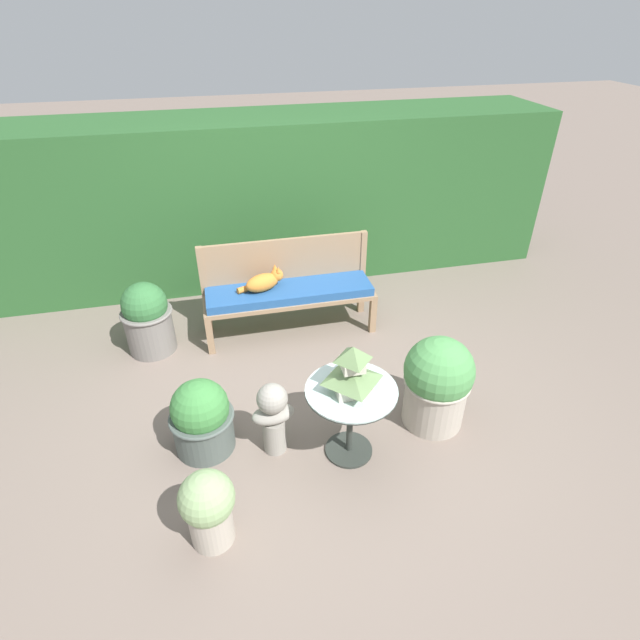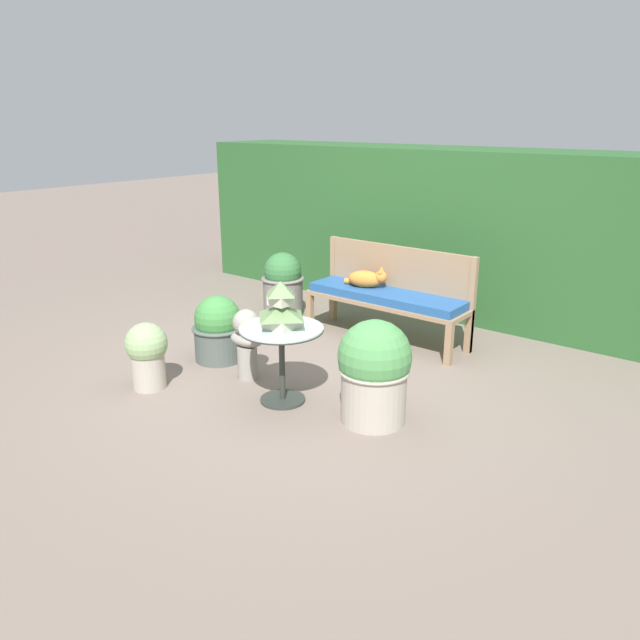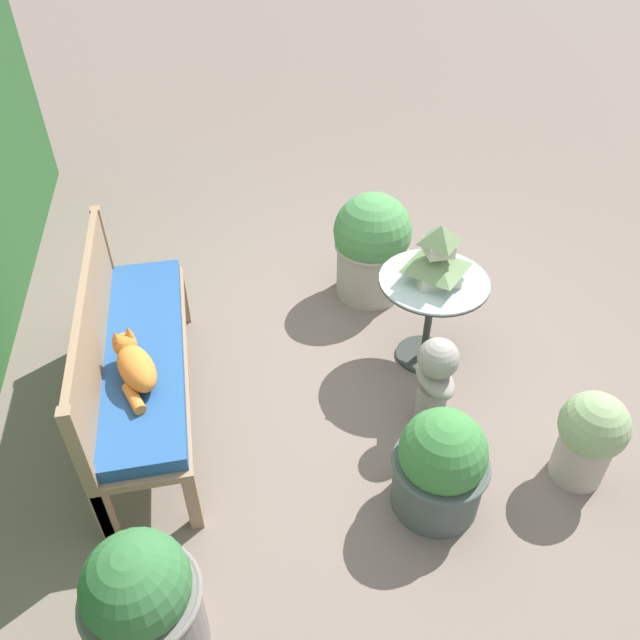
{
  "view_description": "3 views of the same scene",
  "coord_description": "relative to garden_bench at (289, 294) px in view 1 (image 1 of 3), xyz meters",
  "views": [
    {
      "loc": [
        -0.61,
        -2.91,
        2.79
      ],
      "look_at": [
        0.19,
        0.52,
        0.48
      ],
      "focal_mm": 28.0,
      "sensor_mm": 36.0,
      "label": 1
    },
    {
      "loc": [
        3.07,
        -3.7,
        2.07
      ],
      "look_at": [
        -0.13,
        0.32,
        0.37
      ],
      "focal_mm": 35.0,
      "sensor_mm": 36.0,
      "label": 2
    },
    {
      "loc": [
        -2.49,
        0.68,
        2.65
      ],
      "look_at": [
        0.1,
        0.16,
        0.45
      ],
      "focal_mm": 35.0,
      "sensor_mm": 36.0,
      "label": 3
    }
  ],
  "objects": [
    {
      "name": "potted_plant_bench_left",
      "position": [
        -0.88,
        -1.34,
        -0.13
      ],
      "size": [
        0.46,
        0.46,
        0.58
      ],
      "color": "#4C5651",
      "rests_on": "ground"
    },
    {
      "name": "cat",
      "position": [
        -0.23,
        0.01,
        0.16
      ],
      "size": [
        0.45,
        0.27,
        0.21
      ],
      "rotation": [
        0.0,
        0.0,
        0.36
      ],
      "color": "orange",
      "rests_on": "garden_bench"
    },
    {
      "name": "potted_plant_path_edge",
      "position": [
        0.85,
        -1.46,
        -0.03
      ],
      "size": [
        0.52,
        0.52,
        0.74
      ],
      "color": "#ADA393",
      "rests_on": "ground"
    },
    {
      "name": "garden_bust",
      "position": [
        -0.38,
        -1.48,
        -0.07
      ],
      "size": [
        0.32,
        0.22,
        0.59
      ],
      "rotation": [
        0.0,
        0.0,
        0.1
      ],
      "color": "gray",
      "rests_on": "ground"
    },
    {
      "name": "foliage_hedge_back",
      "position": [
        -0.03,
        1.42,
        0.46
      ],
      "size": [
        6.4,
        1.05,
        1.74
      ],
      "primitive_type": "cube",
      "color": "#285628",
      "rests_on": "ground"
    },
    {
      "name": "garden_bench",
      "position": [
        0.0,
        0.0,
        0.0
      ],
      "size": [
        1.61,
        0.45,
        0.48
      ],
      "color": "#937556",
      "rests_on": "ground"
    },
    {
      "name": "bench_backrest",
      "position": [
        0.0,
        0.2,
        0.23
      ],
      "size": [
        1.61,
        0.06,
        0.89
      ],
      "color": "#937556",
      "rests_on": "ground"
    },
    {
      "name": "potted_plant_bench_right",
      "position": [
        -0.86,
        -2.1,
        -0.12
      ],
      "size": [
        0.33,
        0.33,
        0.54
      ],
      "color": "#ADA393",
      "rests_on": "ground"
    },
    {
      "name": "patio_table",
      "position": [
        0.13,
        -1.62,
        0.05
      ],
      "size": [
        0.63,
        0.63,
        0.59
      ],
      "color": "#2D332D",
      "rests_on": "ground"
    },
    {
      "name": "ground",
      "position": [
        -0.03,
        -1.12,
        -0.41
      ],
      "size": [
        30.0,
        30.0,
        0.0
      ],
      "primitive_type": "plane",
      "color": "#75665B"
    },
    {
      "name": "pagoda_birdhouse",
      "position": [
        0.13,
        -1.62,
        0.33
      ],
      "size": [
        0.31,
        0.31,
        0.35
      ],
      "color": "beige",
      "rests_on": "patio_table"
    },
    {
      "name": "potted_plant_table_near",
      "position": [
        -1.3,
        -0.01,
        -0.07
      ],
      "size": [
        0.46,
        0.46,
        0.69
      ],
      "color": "slate",
      "rests_on": "ground"
    }
  ]
}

